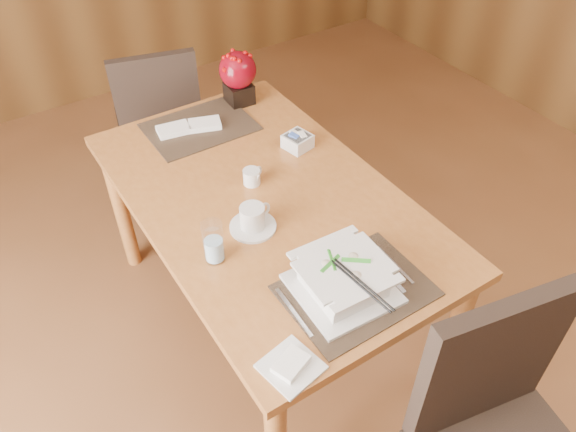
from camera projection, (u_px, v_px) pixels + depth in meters
ground at (348, 420)px, 2.24m from camera, size 6.00×6.00×0.00m
dining_table at (266, 215)px, 2.17m from camera, size 0.90×1.50×0.75m
placemat_near at (356, 290)px, 1.76m from camera, size 0.45×0.33×0.01m
placemat_far at (200, 127)px, 2.44m from camera, size 0.45×0.33×0.01m
soup_setting at (343, 279)px, 1.73m from camera, size 0.31×0.31×0.12m
coffee_cup at (253, 219)px, 1.95m from camera, size 0.17×0.17×0.09m
water_glass at (213, 242)px, 1.81m from camera, size 0.08×0.08×0.16m
creamer_jug at (252, 177)px, 2.14m from camera, size 0.11×0.11×0.06m
sugar_caddy at (298, 141)px, 2.31m from camera, size 0.12×0.12×0.06m
berry_decor at (238, 75)px, 2.50m from camera, size 0.17×0.17×0.25m
napkins_far at (191, 126)px, 2.42m from camera, size 0.29×0.16×0.02m
bread_plate at (291, 367)px, 1.56m from camera, size 0.17×0.17×0.01m
far_chair at (159, 118)px, 2.92m from camera, size 0.52×0.52×0.92m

